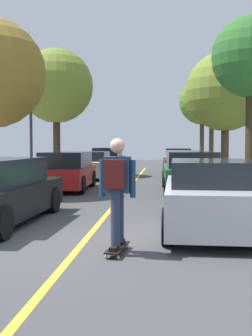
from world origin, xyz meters
name	(u,v)px	position (x,y,z in m)	size (l,w,h in m)	color
ground	(83,243)	(0.00, 0.00, 0.00)	(80.00, 80.00, 0.00)	#424244
center_line	(112,208)	(0.00, 4.00, 0.00)	(0.12, 39.20, 0.01)	gold
parked_car_left_near	(66,171)	(-2.31, 8.56, 0.70)	(1.99, 4.13, 1.41)	maroon
parked_car_left_far	(91,165)	(-2.31, 14.08, 0.66)	(2.02, 4.68, 1.33)	#BCAD89
parked_car_left_farthest	(108,159)	(-2.31, 20.50, 0.73)	(1.97, 4.05, 1.48)	#38383D
parked_car_right_nearest	(211,196)	(2.31, 1.34, 0.69)	(1.92, 4.24, 1.39)	#B7B7BC
parked_car_right_near	(190,172)	(2.31, 8.18, 0.72)	(2.03, 4.70, 1.45)	#1E5B33
parked_car_right_far	(182,164)	(2.31, 15.26, 0.70)	(2.05, 4.39, 1.39)	maroon
parked_car_right_farthest	(178,159)	(2.31, 21.92, 0.69)	(2.07, 4.57, 1.43)	#B7B7BC
street_tree_left_near	(56,86)	(-4.44, 15.57, 4.82)	(3.97, 3.97, 6.69)	#3D2D1E
street_tree_right_near	(226,92)	(4.44, 14.98, 4.37)	(4.03, 4.03, 6.27)	#4C3823
street_tree_right_far	(212,97)	(4.44, 21.41, 4.82)	(3.79, 3.79, 6.59)	#4C3823
street_tree_right_farthest	(202,102)	(4.44, 28.75, 5.20)	(3.79, 3.79, 6.98)	#3D2D1E
streetlamp	(31,111)	(-4.06, 9.92, 3.06)	(0.36, 0.24, 5.05)	#38383D
skateboard	(117,248)	(0.67, -0.62, 0.09)	(0.32, 0.86, 0.10)	black
skateboarder	(117,186)	(0.67, -0.66, 1.07)	(0.59, 0.71, 1.69)	black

